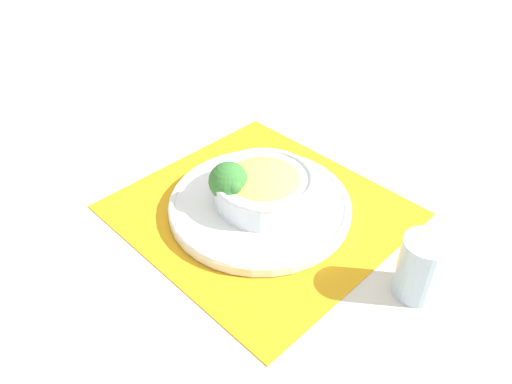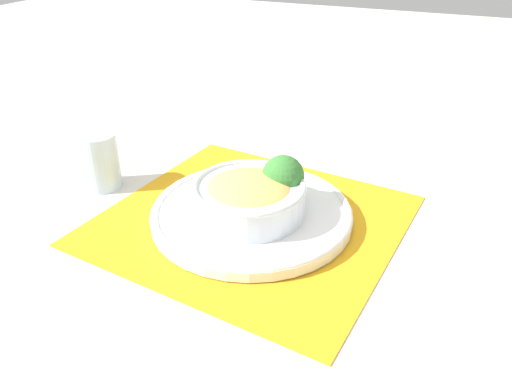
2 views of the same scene
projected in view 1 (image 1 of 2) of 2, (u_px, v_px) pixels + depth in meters
name	position (u px, v px, depth m)	size (l,w,h in m)	color
ground_plane	(260.00, 211.00, 0.87)	(4.00, 4.00, 0.00)	beige
placemat	(260.00, 210.00, 0.86)	(0.49, 0.46, 0.00)	orange
plate	(260.00, 204.00, 0.86)	(0.31, 0.31, 0.02)	white
bowl	(262.00, 185.00, 0.84)	(0.17, 0.17, 0.06)	silver
broccoli_floret	(229.00, 182.00, 0.82)	(0.07, 0.07, 0.08)	#84AD5B
carrot_slice_near	(249.00, 220.00, 0.81)	(0.04, 0.04, 0.01)	orange
carrot_slice_middle	(257.00, 221.00, 0.81)	(0.04, 0.04, 0.01)	orange
carrot_slice_far	(266.00, 221.00, 0.81)	(0.04, 0.04, 0.01)	orange
carrot_slice_extra	(274.00, 219.00, 0.81)	(0.04, 0.04, 0.01)	orange
water_glass	(420.00, 270.00, 0.70)	(0.07, 0.07, 0.10)	silver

